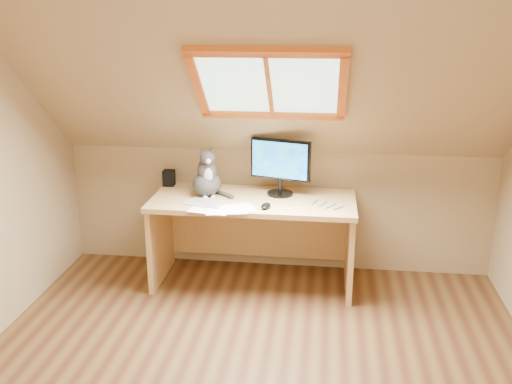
# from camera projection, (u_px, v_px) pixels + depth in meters

# --- Properties ---
(room_shell) EXTENTS (3.52, 3.52, 2.41)m
(room_shell) POSITION_uv_depth(u_px,v_px,m) (244.00, 154.00, 2.74)
(room_shell) COLOR tan
(room_shell) RESTS_ON ground
(desk) EXTENTS (1.56, 0.68, 0.71)m
(desk) POSITION_uv_depth(u_px,v_px,m) (254.00, 222.00, 4.50)
(desk) COLOR #DCB768
(desk) RESTS_ON ground
(monitor) EXTENTS (0.47, 0.20, 0.44)m
(monitor) POSITION_uv_depth(u_px,v_px,m) (280.00, 163.00, 4.38)
(monitor) COLOR black
(monitor) RESTS_ON desk
(cat) EXTENTS (0.30, 0.33, 0.40)m
(cat) POSITION_uv_depth(u_px,v_px,m) (207.00, 178.00, 4.39)
(cat) COLOR #403B38
(cat) RESTS_ON desk
(desk_speaker) EXTENTS (0.09, 0.09, 0.13)m
(desk_speaker) POSITION_uv_depth(u_px,v_px,m) (169.00, 178.00, 4.67)
(desk_speaker) COLOR black
(desk_speaker) RESTS_ON desk
(graphics_tablet) EXTENTS (0.31, 0.26, 0.01)m
(graphics_tablet) POSITION_uv_depth(u_px,v_px,m) (206.00, 203.00, 4.25)
(graphics_tablet) COLOR #B2B2B7
(graphics_tablet) RESTS_ON desk
(mouse) EXTENTS (0.09, 0.13, 0.04)m
(mouse) POSITION_uv_depth(u_px,v_px,m) (266.00, 206.00, 4.15)
(mouse) COLOR black
(mouse) RESTS_ON desk
(papers) EXTENTS (0.35, 0.30, 0.01)m
(papers) POSITION_uv_depth(u_px,v_px,m) (223.00, 208.00, 4.15)
(papers) COLOR white
(papers) RESTS_ON desk
(cables) EXTENTS (0.51, 0.26, 0.01)m
(cables) POSITION_uv_depth(u_px,v_px,m) (314.00, 205.00, 4.20)
(cables) COLOR silver
(cables) RESTS_ON desk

